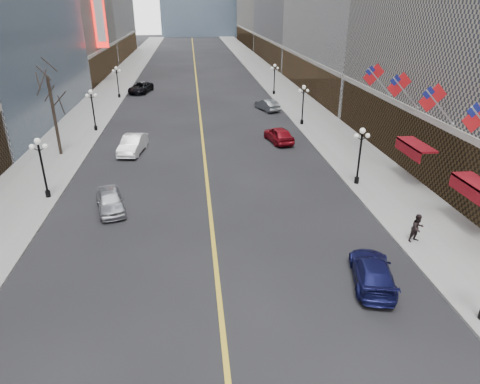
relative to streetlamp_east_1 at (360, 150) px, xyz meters
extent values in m
cube|color=gray|center=(2.20, 40.00, -2.83)|extent=(6.00, 230.00, 0.15)
cube|color=gray|center=(-25.80, 40.00, -2.83)|extent=(6.00, 230.00, 0.15)
cube|color=gold|center=(-11.80, 50.00, -2.89)|extent=(0.25, 200.00, 0.02)
cube|color=#4F3F35|center=(6.60, -1.00, -0.30)|extent=(2.80, 41.00, 5.00)
cube|color=#4F3F35|center=(6.60, 38.00, -0.30)|extent=(2.80, 35.00, 5.00)
cube|color=#4F3F35|center=(6.60, 76.00, -0.30)|extent=(2.80, 39.00, 5.00)
cube|color=#4F3F35|center=(6.60, 119.00, -0.30)|extent=(2.80, 45.00, 5.00)
cube|color=#4F3F35|center=(-30.20, 57.00, -0.30)|extent=(2.80, 29.00, 5.00)
cube|color=#4F3F35|center=(-30.20, 91.00, -0.30)|extent=(2.80, 37.00, 5.00)
cylinder|color=black|center=(0.00, 0.00, -2.50)|extent=(0.36, 0.36, 0.50)
cylinder|color=black|center=(0.00, 0.00, -0.75)|extent=(0.16, 0.16, 4.00)
sphere|color=white|center=(0.00, 0.00, 1.55)|extent=(0.44, 0.44, 0.44)
sphere|color=white|center=(-0.45, 0.00, 1.15)|extent=(0.36, 0.36, 0.36)
sphere|color=white|center=(0.45, 0.00, 1.15)|extent=(0.36, 0.36, 0.36)
cylinder|color=black|center=(0.00, 18.00, -2.50)|extent=(0.36, 0.36, 0.50)
cylinder|color=black|center=(0.00, 18.00, -0.75)|extent=(0.16, 0.16, 4.00)
sphere|color=white|center=(0.00, 18.00, 1.55)|extent=(0.44, 0.44, 0.44)
sphere|color=white|center=(-0.45, 18.00, 1.15)|extent=(0.36, 0.36, 0.36)
sphere|color=white|center=(0.45, 18.00, 1.15)|extent=(0.36, 0.36, 0.36)
cylinder|color=black|center=(0.00, 36.00, -2.50)|extent=(0.36, 0.36, 0.50)
cylinder|color=black|center=(0.00, 36.00, -0.75)|extent=(0.16, 0.16, 4.00)
sphere|color=white|center=(0.00, 36.00, 1.55)|extent=(0.44, 0.44, 0.44)
sphere|color=white|center=(-0.45, 36.00, 1.15)|extent=(0.36, 0.36, 0.36)
sphere|color=white|center=(0.45, 36.00, 1.15)|extent=(0.36, 0.36, 0.36)
cylinder|color=black|center=(-23.60, 0.00, -2.50)|extent=(0.36, 0.36, 0.50)
cylinder|color=black|center=(-23.60, 0.00, -0.75)|extent=(0.16, 0.16, 4.00)
sphere|color=white|center=(-23.60, 0.00, 1.55)|extent=(0.44, 0.44, 0.44)
sphere|color=white|center=(-24.05, 0.00, 1.15)|extent=(0.36, 0.36, 0.36)
sphere|color=white|center=(-23.15, 0.00, 1.15)|extent=(0.36, 0.36, 0.36)
cylinder|color=black|center=(-23.60, 18.00, -2.50)|extent=(0.36, 0.36, 0.50)
cylinder|color=black|center=(-23.60, 18.00, -0.75)|extent=(0.16, 0.16, 4.00)
sphere|color=white|center=(-23.60, 18.00, 1.55)|extent=(0.44, 0.44, 0.44)
sphere|color=white|center=(-24.05, 18.00, 1.15)|extent=(0.36, 0.36, 0.36)
sphere|color=white|center=(-23.15, 18.00, 1.15)|extent=(0.36, 0.36, 0.36)
cylinder|color=black|center=(-23.60, 36.00, -2.50)|extent=(0.36, 0.36, 0.50)
cylinder|color=black|center=(-23.60, 36.00, -0.75)|extent=(0.16, 0.16, 4.00)
sphere|color=white|center=(-23.60, 36.00, 1.55)|extent=(0.44, 0.44, 0.44)
sphere|color=white|center=(-24.05, 36.00, 1.15)|extent=(0.36, 0.36, 0.36)
sphere|color=white|center=(-23.15, 36.00, 1.15)|extent=(0.36, 0.36, 0.36)
cube|color=red|center=(3.35, -8.00, 4.55)|extent=(1.94, 0.04, 1.94)
cube|color=navy|center=(3.00, -8.00, 4.90)|extent=(0.88, 0.06, 0.88)
cylinder|color=#B2B2B7|center=(4.00, -3.00, 3.90)|extent=(2.49, 0.12, 2.49)
cube|color=red|center=(3.35, -3.00, 4.55)|extent=(1.94, 0.04, 1.94)
cube|color=navy|center=(3.00, -3.00, 4.90)|extent=(0.88, 0.06, 0.88)
cylinder|color=#B2B2B7|center=(4.00, 2.00, 3.90)|extent=(2.49, 0.12, 2.49)
cube|color=red|center=(3.35, 2.00, 4.55)|extent=(1.94, 0.04, 1.94)
cube|color=navy|center=(3.00, 2.00, 4.90)|extent=(0.88, 0.06, 0.88)
cylinder|color=#B2B2B7|center=(4.00, 7.00, 3.90)|extent=(2.49, 0.12, 2.49)
cube|color=red|center=(3.35, 7.00, 4.55)|extent=(1.94, 0.04, 1.94)
cube|color=navy|center=(3.00, 7.00, 4.90)|extent=(0.88, 0.06, 0.88)
cube|color=maroon|center=(4.50, -8.00, 0.30)|extent=(1.40, 4.00, 0.15)
cube|color=maroon|center=(3.85, -8.00, -0.10)|extent=(0.10, 4.00, 0.90)
cube|color=maroon|center=(4.50, 0.00, 0.30)|extent=(1.40, 4.00, 0.15)
cube|color=maroon|center=(3.85, 0.00, -0.10)|extent=(0.10, 4.00, 0.90)
cube|color=red|center=(-27.70, 50.00, 9.10)|extent=(2.00, 0.50, 12.00)
cube|color=white|center=(-27.65, 50.00, 9.10)|extent=(1.40, 0.55, 10.00)
cylinder|color=#2D231C|center=(-25.30, 10.00, 0.85)|extent=(0.28, 0.28, 7.20)
imported|color=#ABADB3|center=(-18.68, -2.49, -2.15)|extent=(2.83, 4.69, 1.49)
imported|color=white|center=(-18.57, 10.05, -2.06)|extent=(2.57, 5.33, 1.68)
imported|color=black|center=(-20.80, 40.03, -2.09)|extent=(3.98, 6.31, 1.62)
imported|color=#14164C|center=(-3.87, -12.61, -2.21)|extent=(3.01, 5.12, 1.39)
imported|color=maroon|center=(-3.99, 11.81, -2.09)|extent=(2.78, 5.06, 1.63)
imported|color=#51565A|center=(-2.80, 25.89, -2.15)|extent=(2.96, 4.86, 1.51)
imported|color=black|center=(0.30, -9.09, -1.86)|extent=(0.97, 0.70, 1.78)
camera|label=1|loc=(-12.67, -30.11, 10.49)|focal=32.00mm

